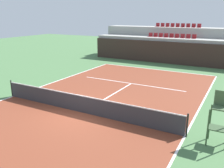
# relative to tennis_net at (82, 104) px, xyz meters

# --- Properties ---
(ground_plane) EXTENTS (80.00, 80.00, 0.00)m
(ground_plane) POSITION_rel_tennis_net_xyz_m (0.00, 0.00, -0.51)
(ground_plane) COLOR #477042
(court_surface) EXTENTS (11.00, 24.00, 0.01)m
(court_surface) POSITION_rel_tennis_net_xyz_m (0.00, 0.00, -0.50)
(court_surface) COLOR brown
(court_surface) RESTS_ON ground_plane
(baseline_far) EXTENTS (11.00, 0.10, 0.00)m
(baseline_far) POSITION_rel_tennis_net_xyz_m (0.00, 11.95, -0.50)
(baseline_far) COLOR white
(baseline_far) RESTS_ON court_surface
(sideline_left) EXTENTS (0.10, 24.00, 0.00)m
(sideline_left) POSITION_rel_tennis_net_xyz_m (-5.45, 0.00, -0.50)
(sideline_left) COLOR white
(sideline_left) RESTS_ON court_surface
(sideline_right) EXTENTS (0.10, 24.00, 0.00)m
(sideline_right) POSITION_rel_tennis_net_xyz_m (5.45, 0.00, -0.50)
(sideline_right) COLOR white
(sideline_right) RESTS_ON court_surface
(service_line_far) EXTENTS (8.26, 0.10, 0.00)m
(service_line_far) POSITION_rel_tennis_net_xyz_m (0.00, 6.40, -0.50)
(service_line_far) COLOR white
(service_line_far) RESTS_ON court_surface
(centre_service_line) EXTENTS (0.10, 6.40, 0.00)m
(centre_service_line) POSITION_rel_tennis_net_xyz_m (0.00, 3.20, -0.50)
(centre_service_line) COLOR white
(centre_service_line) RESTS_ON court_surface
(back_wall) EXTENTS (17.26, 0.30, 2.32)m
(back_wall) POSITION_rel_tennis_net_xyz_m (0.00, 15.40, 0.65)
(back_wall) COLOR #33231E
(back_wall) RESTS_ON ground_plane
(stands_tier_lower) EXTENTS (17.26, 2.40, 2.63)m
(stands_tier_lower) POSITION_rel_tennis_net_xyz_m (0.00, 16.75, 0.81)
(stands_tier_lower) COLOR #9E9E99
(stands_tier_lower) RESTS_ON ground_plane
(stands_tier_upper) EXTENTS (17.26, 2.40, 3.65)m
(stands_tier_upper) POSITION_rel_tennis_net_xyz_m (0.00, 19.15, 1.32)
(stands_tier_upper) COLOR #9E9E99
(stands_tier_upper) RESTS_ON ground_plane
(seating_row_lower) EXTENTS (5.29, 0.44, 0.44)m
(seating_row_lower) POSITION_rel_tennis_net_xyz_m (-0.00, 16.84, 2.25)
(seating_row_lower) COLOR maroon
(seating_row_lower) RESTS_ON stands_tier_lower
(seating_row_upper) EXTENTS (5.29, 0.44, 0.44)m
(seating_row_upper) POSITION_rel_tennis_net_xyz_m (-0.00, 19.24, 3.27)
(seating_row_upper) COLOR maroon
(seating_row_upper) RESTS_ON stands_tier_upper
(tennis_net) EXTENTS (11.08, 0.08, 1.07)m
(tennis_net) POSITION_rel_tennis_net_xyz_m (0.00, 0.00, 0.00)
(tennis_net) COLOR black
(tennis_net) RESTS_ON court_surface
(umpire_chair) EXTENTS (0.76, 0.66, 2.20)m
(umpire_chair) POSITION_rel_tennis_net_xyz_m (6.70, 0.06, 0.68)
(umpire_chair) COLOR #334C2D
(umpire_chair) RESTS_ON ground_plane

